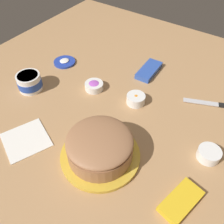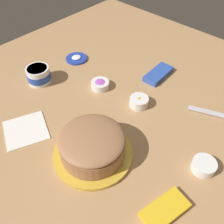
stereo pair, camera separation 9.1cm
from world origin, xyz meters
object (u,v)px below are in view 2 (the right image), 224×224
frosting_tub (39,75)px  candy_box_upper (158,74)px  paper_napkin (26,130)px  sprinkle_bowl_rainbow (100,84)px  sprinkle_bowl_orange (139,101)px  candy_box_lower (165,210)px  frosted_cake (92,146)px  sprinkle_bowl_blue (204,166)px  frosting_tub_lid (76,58)px

frosting_tub → candy_box_upper: bearing=-43.0°
paper_napkin → frosting_tub: bearing=43.8°
frosting_tub → candy_box_upper: frosting_tub is taller
sprinkle_bowl_rainbow → candy_box_upper: bearing=-30.3°
sprinkle_bowl_orange → candy_box_lower: bearing=-131.7°
frosted_cake → sprinkle_bowl_rainbow: bearing=40.9°
frosting_tub → frosted_cake: bearing=-103.6°
sprinkle_bowl_rainbow → sprinkle_bowl_blue: size_ratio=1.04×
frosted_cake → candy_box_upper: bearing=10.1°
sprinkle_bowl_orange → paper_napkin: sprinkle_bowl_orange is taller
sprinkle_bowl_orange → frosting_tub: bearing=113.4°
frosting_tub_lid → sprinkle_bowl_orange: 0.44m
sprinkle_bowl_orange → paper_napkin: size_ratio=0.51×
candy_box_lower → sprinkle_bowl_rainbow: bearing=76.4°
sprinkle_bowl_rainbow → frosting_tub_lid: bearing=73.2°
frosting_tub_lid → candy_box_lower: 0.83m
sprinkle_bowl_orange → frosted_cake: bearing=-172.9°
sprinkle_bowl_blue → paper_napkin: 0.63m
sprinkle_bowl_rainbow → candy_box_lower: size_ratio=0.57×
sprinkle_bowl_blue → frosted_cake: bearing=124.1°
sprinkle_bowl_blue → paper_napkin: size_ratio=0.51×
frosted_cake → candy_box_lower: frosted_cake is taller
candy_box_lower → sprinkle_bowl_blue: bearing=9.8°
frosting_tub → candy_box_upper: size_ratio=0.65×
sprinkle_bowl_blue → candy_box_lower: (-0.20, 0.01, -0.01)m
sprinkle_bowl_rainbow → sprinkle_bowl_orange: bearing=-81.9°
frosted_cake → candy_box_lower: 0.29m
frosted_cake → sprinkle_bowl_blue: bearing=-55.9°
sprinkle_bowl_orange → sprinkle_bowl_blue: 0.35m
frosted_cake → sprinkle_bowl_rainbow: 0.35m
frosted_cake → candy_box_upper: frosted_cake is taller
sprinkle_bowl_rainbow → frosted_cake: bearing=-139.1°
frosting_tub → paper_napkin: size_ratio=0.69×
sprinkle_bowl_rainbow → candy_box_upper: size_ratio=0.51×
frosting_tub_lid → candy_box_upper: bearing=-66.2°
frosted_cake → frosting_tub_lid: size_ratio=2.55×
paper_napkin → frosting_tub_lid: bearing=25.8°
sprinkle_bowl_rainbow → paper_napkin: (-0.36, 0.03, -0.01)m
sprinkle_bowl_blue → candy_box_lower: 0.20m
frosting_tub → frosting_tub_lid: bearing=2.9°
paper_napkin → sprinkle_bowl_rainbow: bearing=-4.7°
frosting_tub → candy_box_lower: (-0.11, -0.75, -0.03)m
frosting_tub → sprinkle_bowl_orange: frosting_tub is taller
frosted_cake → paper_napkin: 0.28m
frosting_tub → sprinkle_bowl_rainbow: bearing=-55.8°
frosted_cake → frosting_tub_lid: frosted_cake is taller
frosting_tub_lid → sprinkle_bowl_orange: bearing=-95.9°
sprinkle_bowl_orange → candy_box_lower: size_ratio=0.55×
frosted_cake → frosting_tub_lid: bearing=54.2°
frosted_cake → paper_napkin: frosted_cake is taller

